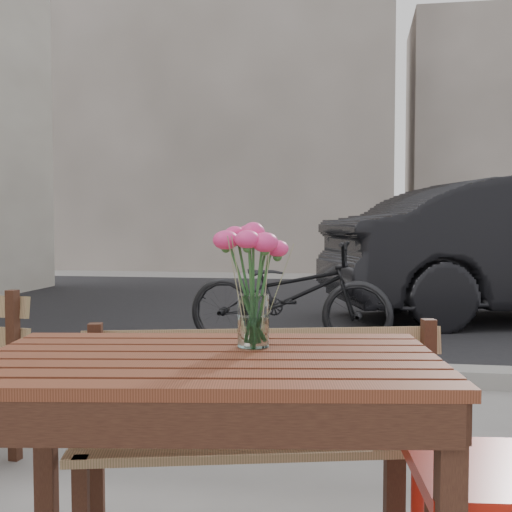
# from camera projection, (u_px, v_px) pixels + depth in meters

# --- Properties ---
(street) EXTENTS (30.00, 8.12, 0.12)m
(street) POSITION_uv_depth(u_px,v_px,m) (333.00, 328.00, 6.57)
(street) COLOR black
(street) RESTS_ON ground
(backdrop_buildings) EXTENTS (15.50, 4.00, 8.00)m
(backdrop_buildings) POSITION_uv_depth(u_px,v_px,m) (356.00, 120.00, 15.55)
(backdrop_buildings) COLOR gray
(backdrop_buildings) RESTS_ON ground
(main_table) EXTENTS (1.31, 0.88, 0.76)m
(main_table) POSITION_uv_depth(u_px,v_px,m) (211.00, 401.00, 1.74)
(main_table) COLOR #552916
(main_table) RESTS_ON ground
(main_bench) EXTENTS (1.32, 0.67, 0.79)m
(main_bench) POSITION_uv_depth(u_px,v_px,m) (267.00, 410.00, 2.17)
(main_bench) COLOR olive
(main_bench) RESTS_ON ground
(main_vase) EXTENTS (0.20, 0.20, 0.36)m
(main_vase) POSITION_uv_depth(u_px,v_px,m) (253.00, 270.00, 1.84)
(main_vase) COLOR white
(main_vase) RESTS_ON main_table
(bicycle) EXTENTS (1.85, 0.77, 0.95)m
(bicycle) POSITION_uv_depth(u_px,v_px,m) (289.00, 295.00, 5.66)
(bicycle) COLOR black
(bicycle) RESTS_ON ground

